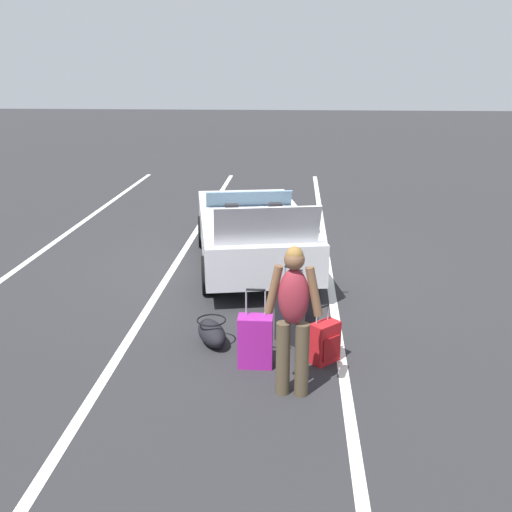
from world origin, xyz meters
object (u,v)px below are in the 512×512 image
duffel_bag (212,333)px  traveler_person (293,314)px  suitcase_large_black (297,315)px  suitcase_small_carryon (325,342)px  suitcase_medium_bright (255,341)px  convertible_car (251,230)px

duffel_bag → traveler_person: size_ratio=0.43×
suitcase_large_black → suitcase_small_carryon: bearing=-109.1°
suitcase_large_black → duffel_bag: suitcase_large_black is taller
suitcase_large_black → traveler_person: size_ratio=0.62×
duffel_bag → traveler_person: 1.70m
suitcase_large_black → duffel_bag: size_ratio=1.44×
suitcase_medium_bright → convertible_car: bearing=-175.0°
duffel_bag → traveler_person: traveler_person is taller
duffel_bag → suitcase_large_black: bearing=-81.8°
suitcase_large_black → suitcase_small_carryon: 0.63m
traveler_person → convertible_car: bearing=14.5°
traveler_person → suitcase_large_black: bearing=2.8°
suitcase_medium_bright → duffel_bag: suitcase_medium_bright is taller
suitcase_small_carryon → duffel_bag: size_ratio=0.99×
duffel_bag → suitcase_small_carryon: bearing=-104.7°
suitcase_medium_bright → suitcase_small_carryon: size_ratio=1.34×
convertible_car → suitcase_small_carryon: bearing=-173.1°
traveler_person → suitcase_medium_bright: bearing=40.4°
suitcase_large_black → suitcase_medium_bright: size_ratio=1.09×
suitcase_large_black → suitcase_medium_bright: (-0.67, 0.47, -0.06)m
suitcase_small_carryon → traveler_person: bearing=-70.7°
suitcase_medium_bright → duffel_bag: bearing=-131.5°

